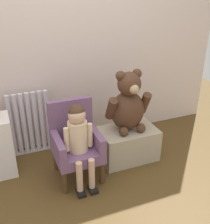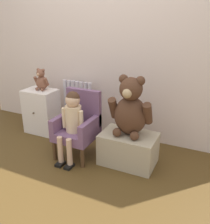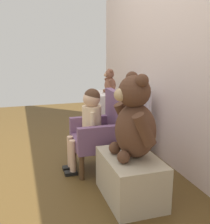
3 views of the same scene
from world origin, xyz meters
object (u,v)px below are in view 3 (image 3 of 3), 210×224
(radiator, at_px, (141,120))
(child_armchair, at_px, (102,132))
(small_dresser, at_px, (107,117))
(large_teddy_bear, at_px, (134,121))
(child_figure, at_px, (89,118))
(low_bench, at_px, (130,178))
(small_teddy_bear, at_px, (110,82))

(radiator, bearing_deg, child_armchair, -58.39)
(child_armchair, bearing_deg, radiator, 121.61)
(small_dresser, xyz_separation_m, large_teddy_bear, (1.30, -0.21, 0.31))
(radiator, relative_size, child_figure, 0.90)
(small_dresser, xyz_separation_m, low_bench, (1.30, -0.23, -0.12))
(child_armchair, bearing_deg, large_teddy_bear, 7.85)
(radiator, distance_m, small_teddy_bear, 0.57)
(small_dresser, height_order, small_teddy_bear, small_teddy_bear)
(small_teddy_bear, bearing_deg, large_teddy_bear, -10.35)
(child_armchair, height_order, low_bench, child_armchair)
(child_armchair, distance_m, low_bench, 0.60)
(radiator, distance_m, child_armchair, 0.63)
(large_teddy_bear, xyz_separation_m, small_teddy_bear, (-1.28, 0.23, 0.10))
(low_bench, height_order, small_teddy_bear, small_teddy_bear)
(child_armchair, relative_size, large_teddy_bear, 1.18)
(child_figure, relative_size, large_teddy_bear, 1.24)
(child_figure, relative_size, small_teddy_bear, 2.74)
(child_armchair, xyz_separation_m, small_teddy_bear, (-0.71, 0.31, 0.34))
(small_dresser, relative_size, child_armchair, 0.80)
(radiator, relative_size, child_armchair, 0.95)
(small_dresser, bearing_deg, small_teddy_bear, 48.29)
(large_teddy_bear, relative_size, small_teddy_bear, 2.22)
(child_armchair, xyz_separation_m, large_teddy_bear, (0.56, 0.08, 0.24))
(radiator, relative_size, low_bench, 1.20)
(small_dresser, bearing_deg, low_bench, -10.05)
(radiator, height_order, low_bench, radiator)
(child_figure, xyz_separation_m, small_teddy_bear, (-0.71, 0.42, 0.20))
(radiator, xyz_separation_m, small_teddy_bear, (-0.39, -0.22, 0.36))
(small_dresser, distance_m, low_bench, 1.33)
(low_bench, bearing_deg, radiator, 151.78)
(small_dresser, xyz_separation_m, child_armchair, (0.74, -0.28, 0.06))
(radiator, relative_size, large_teddy_bear, 1.12)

